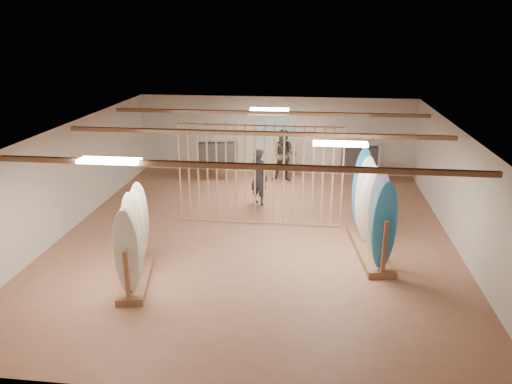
# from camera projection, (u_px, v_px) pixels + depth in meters

# --- Properties ---
(floor) EXTENTS (12.00, 12.00, 0.00)m
(floor) POSITION_uv_depth(u_px,v_px,m) (256.00, 235.00, 13.06)
(floor) COLOR #A36A4F
(floor) RESTS_ON ground
(ceiling) EXTENTS (12.00, 12.00, 0.00)m
(ceiling) POSITION_uv_depth(u_px,v_px,m) (256.00, 130.00, 12.17)
(ceiling) COLOR gray
(ceiling) RESTS_ON ground
(wall_back) EXTENTS (12.00, 0.00, 12.00)m
(wall_back) POSITION_uv_depth(u_px,v_px,m) (276.00, 135.00, 18.27)
(wall_back) COLOR beige
(wall_back) RESTS_ON ground
(wall_front) EXTENTS (12.00, 0.00, 12.00)m
(wall_front) POSITION_uv_depth(u_px,v_px,m) (205.00, 314.00, 6.97)
(wall_front) COLOR beige
(wall_front) RESTS_ON ground
(wall_left) EXTENTS (0.00, 12.00, 12.00)m
(wall_left) POSITION_uv_depth(u_px,v_px,m) (69.00, 178.00, 13.19)
(wall_left) COLOR beige
(wall_left) RESTS_ON ground
(wall_right) EXTENTS (0.00, 12.00, 12.00)m
(wall_right) POSITION_uv_depth(u_px,v_px,m) (461.00, 192.00, 12.05)
(wall_right) COLOR beige
(wall_right) RESTS_ON ground
(ceiling_slats) EXTENTS (9.50, 6.12, 0.10)m
(ceiling_slats) POSITION_uv_depth(u_px,v_px,m) (256.00, 133.00, 12.20)
(ceiling_slats) COLOR #906241
(ceiling_slats) RESTS_ON ground
(light_panels) EXTENTS (1.20, 0.35, 0.06)m
(light_panels) POSITION_uv_depth(u_px,v_px,m) (256.00, 132.00, 12.19)
(light_panels) COLOR white
(light_panels) RESTS_ON ground
(bamboo_partition) EXTENTS (4.45, 0.05, 2.78)m
(bamboo_partition) POSITION_uv_depth(u_px,v_px,m) (260.00, 176.00, 13.37)
(bamboo_partition) COLOR tan
(bamboo_partition) RESTS_ON ground
(poster) EXTENTS (1.40, 0.03, 0.90)m
(poster) POSITION_uv_depth(u_px,v_px,m) (276.00, 130.00, 18.18)
(poster) COLOR #37A0C0
(poster) RESTS_ON ground
(rack_left) EXTENTS (0.93, 2.11, 1.94)m
(rack_left) POSITION_uv_depth(u_px,v_px,m) (134.00, 254.00, 10.50)
(rack_left) COLOR #906241
(rack_left) RESTS_ON floor
(rack_right) EXTENTS (0.94, 2.82, 2.23)m
(rack_right) POSITION_uv_depth(u_px,v_px,m) (371.00, 223.00, 11.85)
(rack_right) COLOR #906241
(rack_right) RESTS_ON floor
(clothing_rack_a) EXTENTS (1.35, 0.60, 1.47)m
(clothing_rack_a) POSITION_uv_depth(u_px,v_px,m) (217.00, 155.00, 17.30)
(clothing_rack_a) COLOR silver
(clothing_rack_a) RESTS_ON floor
(clothing_rack_b) EXTENTS (1.30, 0.34, 1.39)m
(clothing_rack_b) POSITION_uv_depth(u_px,v_px,m) (359.00, 158.00, 17.10)
(clothing_rack_b) COLOR silver
(clothing_rack_b) RESTS_ON floor
(shopper_a) EXTENTS (0.88, 0.83, 1.99)m
(shopper_a) POSITION_uv_depth(u_px,v_px,m) (259.00, 173.00, 15.05)
(shopper_a) COLOR #292931
(shopper_a) RESTS_ON floor
(shopper_b) EXTENTS (1.03, 0.82, 2.07)m
(shopper_b) POSITION_uv_depth(u_px,v_px,m) (284.00, 152.00, 17.33)
(shopper_b) COLOR #312D26
(shopper_b) RESTS_ON floor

